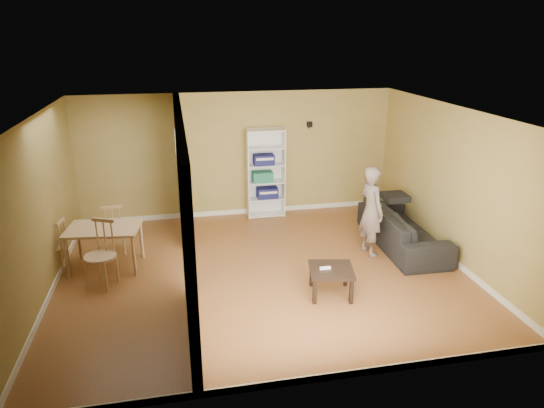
{
  "coord_description": "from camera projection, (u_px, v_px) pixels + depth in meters",
  "views": [
    {
      "loc": [
        -1.25,
        -7.02,
        3.73
      ],
      "look_at": [
        0.2,
        0.2,
        1.1
      ],
      "focal_mm": 32.0,
      "sensor_mm": 36.0,
      "label": 1
    }
  ],
  "objects": [
    {
      "name": "paper_box_teal",
      "position": [
        262.0,
        177.0,
        10.13
      ],
      "size": [
        0.42,
        0.27,
        0.21
      ],
      "primitive_type": "cube",
      "color": "#0E7477",
      "rests_on": "bookshelf"
    },
    {
      "name": "person",
      "position": [
        372.0,
        203.0,
        8.33
      ],
      "size": [
        0.77,
        0.65,
        1.88
      ],
      "primitive_type": "imported",
      "rotation": [
        0.0,
        0.0,
        1.75
      ],
      "color": "slate",
      "rests_on": "ground"
    },
    {
      "name": "chair_near",
      "position": [
        100.0,
        255.0,
        7.37
      ],
      "size": [
        0.64,
        0.64,
        1.05
      ],
      "primitive_type": null,
      "rotation": [
        0.0,
        0.0,
        -0.43
      ],
      "color": "tan",
      "rests_on": "ground"
    },
    {
      "name": "bookshelf",
      "position": [
        265.0,
        173.0,
        10.16
      ],
      "size": [
        0.79,
        0.34,
        1.86
      ],
      "color": "white",
      "rests_on": "ground"
    },
    {
      "name": "room_shell",
      "position": [
        262.0,
        197.0,
        7.54
      ],
      "size": [
        6.5,
        6.5,
        6.5
      ],
      "color": "brown",
      "rests_on": "ground"
    },
    {
      "name": "paper_box_navy_a",
      "position": [
        267.0,
        193.0,
        10.27
      ],
      "size": [
        0.43,
        0.28,
        0.22
      ],
      "primitive_type": "cube",
      "color": "navy",
      "rests_on": "bookshelf"
    },
    {
      "name": "chair_far",
      "position": [
        113.0,
        228.0,
        8.5
      ],
      "size": [
        0.51,
        0.51,
        0.95
      ],
      "primitive_type": null,
      "rotation": [
        0.0,
        0.0,
        3.34
      ],
      "color": "tan",
      "rests_on": "ground"
    },
    {
      "name": "coffee_table",
      "position": [
        331.0,
        273.0,
        7.17
      ],
      "size": [
        0.64,
        0.64,
        0.42
      ],
      "rotation": [
        0.0,
        0.0,
        -0.19
      ],
      "color": "#34241A",
      "rests_on": "ground"
    },
    {
      "name": "sofa",
      "position": [
        403.0,
        223.0,
        8.81
      ],
      "size": [
        2.36,
        1.06,
        0.89
      ],
      "primitive_type": "imported",
      "rotation": [
        0.0,
        0.0,
        1.54
      ],
      "color": "#27282D",
      "rests_on": "ground"
    },
    {
      "name": "dining_table",
      "position": [
        104.0,
        232.0,
        7.91
      ],
      "size": [
        1.15,
        0.77,
        0.72
      ],
      "rotation": [
        0.0,
        0.0,
        -0.13
      ],
      "color": "tan",
      "rests_on": "ground"
    },
    {
      "name": "wall_speaker",
      "position": [
        310.0,
        124.0,
        10.1
      ],
      "size": [
        0.1,
        0.1,
        0.1
      ],
      "primitive_type": "cube",
      "color": "black",
      "rests_on": "room_shell"
    },
    {
      "name": "paper_box_navy_b",
      "position": [
        264.0,
        159.0,
        10.01
      ],
      "size": [
        0.42,
        0.27,
        0.21
      ],
      "primitive_type": "cube",
      "color": "navy",
      "rests_on": "bookshelf"
    },
    {
      "name": "chair_left",
      "position": [
        54.0,
        246.0,
        7.88
      ],
      "size": [
        0.47,
        0.47,
        0.89
      ],
      "primitive_type": null,
      "rotation": [
        0.0,
        0.0,
        -1.73
      ],
      "color": "tan",
      "rests_on": "ground"
    },
    {
      "name": "partition",
      "position": [
        184.0,
        202.0,
        7.31
      ],
      "size": [
        0.22,
        5.5,
        2.6
      ],
      "primitive_type": null,
      "color": "tan",
      "rests_on": "ground"
    },
    {
      "name": "game_controller",
      "position": [
        325.0,
        268.0,
        7.14
      ],
      "size": [
        0.16,
        0.04,
        0.03
      ],
      "primitive_type": "cube",
      "color": "white",
      "rests_on": "coffee_table"
    }
  ]
}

